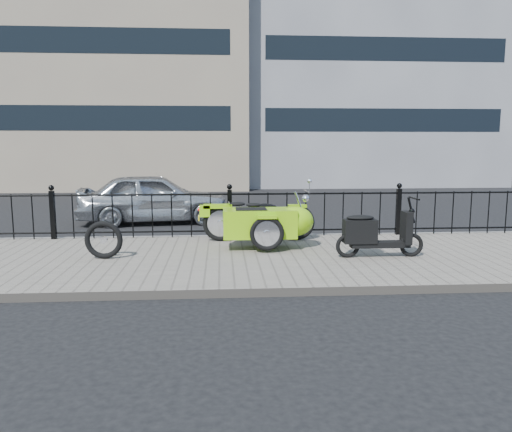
{
  "coord_description": "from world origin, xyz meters",
  "views": [
    {
      "loc": [
        -0.17,
        -8.72,
        2.02
      ],
      "look_at": [
        0.44,
        -0.1,
        0.75
      ],
      "focal_mm": 35.0,
      "sensor_mm": 36.0,
      "label": 1
    }
  ],
  "objects": [
    {
      "name": "sidewalk",
      "position": [
        0.0,
        -0.5,
        0.06
      ],
      "size": [
        30.0,
        3.8,
        0.12
      ],
      "primitive_type": "cube",
      "color": "#6B645A",
      "rests_on": "ground"
    },
    {
      "name": "spare_tire",
      "position": [
        -2.1,
        -0.52,
        0.44
      ],
      "size": [
        0.63,
        0.13,
        0.63
      ],
      "primitive_type": "torus",
      "rotation": [
        1.57,
        0.0,
        -0.06
      ],
      "color": "black",
      "rests_on": "sidewalk"
    },
    {
      "name": "iron_fence",
      "position": [
        0.0,
        1.3,
        0.59
      ],
      "size": [
        14.11,
        0.11,
        1.08
      ],
      "color": "black",
      "rests_on": "sidewalk"
    },
    {
      "name": "scooter",
      "position": [
        2.36,
        -0.72,
        0.51
      ],
      "size": [
        1.49,
        0.43,
        1.01
      ],
      "color": "black",
      "rests_on": "sidewalk"
    },
    {
      "name": "sedan_car",
      "position": [
        -1.86,
        3.97,
        0.64
      ],
      "size": [
        3.88,
        1.92,
        1.27
      ],
      "primitive_type": "imported",
      "rotation": [
        0.0,
        0.0,
        1.69
      ],
      "color": "#B1B4B9",
      "rests_on": "ground"
    },
    {
      "name": "curb",
      "position": [
        0.0,
        1.44,
        0.06
      ],
      "size": [
        30.0,
        0.1,
        0.12
      ],
      "primitive_type": "cube",
      "color": "gray",
      "rests_on": "ground"
    },
    {
      "name": "building_grey",
      "position": [
        7.0,
        16.99,
        7.5
      ],
      "size": [
        12.0,
        8.01,
        15.0
      ],
      "color": "gray",
      "rests_on": "ground"
    },
    {
      "name": "building_tan",
      "position": [
        -6.0,
        15.99,
        6.0
      ],
      "size": [
        14.0,
        8.01,
        12.0
      ],
      "color": "gray",
      "rests_on": "ground"
    },
    {
      "name": "ground",
      "position": [
        0.0,
        0.0,
        0.0
      ],
      "size": [
        120.0,
        120.0,
        0.0
      ],
      "primitive_type": "plane",
      "color": "black",
      "rests_on": "ground"
    },
    {
      "name": "motorcycle_sidecar",
      "position": [
        0.69,
        0.24,
        0.59
      ],
      "size": [
        2.28,
        1.48,
        0.98
      ],
      "color": "black",
      "rests_on": "sidewalk"
    }
  ]
}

